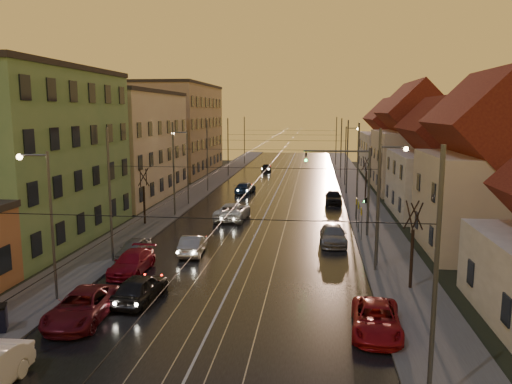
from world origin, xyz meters
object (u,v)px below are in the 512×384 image
at_px(driving_car_2, 233,211).
at_px(parked_left_2, 132,262).
at_px(driving_car_0, 140,288).
at_px(driving_car_4, 266,168).
at_px(street_lamp_3, 348,150).
at_px(driving_car_3, 245,188).
at_px(parked_left_1, 82,307).
at_px(parked_right_0, 376,320).
at_px(street_lamp_1, 384,193).
at_px(parked_right_2, 333,197).
at_px(street_lamp_0, 46,211).
at_px(street_lamp_2, 185,160).
at_px(parked_left_3, 134,249).
at_px(parked_right_1, 333,235).
at_px(traffic_light_mast, 356,180).
at_px(driving_car_1, 193,245).

distance_m(driving_car_2, parked_left_2, 16.48).
bearing_deg(driving_car_2, driving_car_0, 89.12).
bearing_deg(driving_car_4, street_lamp_3, 125.43).
relative_size(driving_car_3, parked_left_1, 0.91).
distance_m(driving_car_2, parked_right_0, 25.34).
height_order(street_lamp_1, driving_car_4, street_lamp_1).
distance_m(parked_right_0, parked_right_2, 32.49).
bearing_deg(street_lamp_0, parked_left_2, 63.37).
height_order(driving_car_0, parked_left_1, driving_car_0).
xyz_separation_m(street_lamp_3, parked_left_1, (-15.40, -46.21, -4.17)).
relative_size(street_lamp_2, parked_left_3, 2.10).
bearing_deg(street_lamp_2, driving_car_0, -80.24).
bearing_deg(driving_car_4, parked_right_0, 95.95).
relative_size(driving_car_4, parked_right_1, 0.85).
distance_m(traffic_light_mast, driving_car_2, 12.57).
xyz_separation_m(parked_left_1, parked_left_2, (-0.25, 7.31, -0.05)).
xyz_separation_m(street_lamp_3, parked_left_3, (-16.70, -35.76, -4.24)).
distance_m(driving_car_2, parked_left_3, 13.78).
xyz_separation_m(street_lamp_0, traffic_light_mast, (17.10, 16.00, -0.29)).
height_order(driving_car_4, parked_left_3, driving_car_4).
bearing_deg(driving_car_0, driving_car_2, -89.63).
relative_size(traffic_light_mast, driving_car_4, 1.78).
height_order(street_lamp_1, traffic_light_mast, street_lamp_1).
relative_size(driving_car_3, parked_left_2, 1.01).
relative_size(traffic_light_mast, parked_left_1, 1.40).
relative_size(street_lamp_1, street_lamp_2, 1.00).
bearing_deg(street_lamp_3, parked_left_3, -115.04).
height_order(street_lamp_0, driving_car_4, street_lamp_0).
bearing_deg(parked_left_1, driving_car_2, 79.67).
height_order(traffic_light_mast, parked_left_3, traffic_light_mast).
bearing_deg(street_lamp_0, parked_left_3, 79.65).
height_order(street_lamp_1, driving_car_2, street_lamp_1).
bearing_deg(driving_car_1, parked_right_1, -162.04).
distance_m(street_lamp_1, driving_car_2, 18.23).
xyz_separation_m(street_lamp_0, driving_car_4, (5.80, 58.99, -4.20)).
distance_m(street_lamp_2, driving_car_2, 10.15).
bearing_deg(traffic_light_mast, parked_right_2, 94.65).
height_order(street_lamp_2, driving_car_0, street_lamp_2).
xyz_separation_m(street_lamp_1, driving_car_3, (-12.89, 28.50, -4.21)).
xyz_separation_m(street_lamp_0, driving_car_0, (4.72, 0.56, -4.14)).
height_order(driving_car_4, parked_left_1, parked_left_1).
xyz_separation_m(parked_left_2, parked_right_0, (14.14, -7.04, -0.01)).
xyz_separation_m(street_lamp_2, parked_left_1, (2.81, -30.21, -4.17)).
distance_m(traffic_light_mast, parked_right_1, 4.93).
distance_m(street_lamp_3, driving_car_3, 15.50).
height_order(street_lamp_0, driving_car_0, street_lamp_0).
bearing_deg(street_lamp_2, parked_right_0, -60.84).
relative_size(street_lamp_2, parked_left_1, 1.56).
height_order(street_lamp_1, driving_car_0, street_lamp_1).
relative_size(street_lamp_3, parked_right_0, 1.70).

